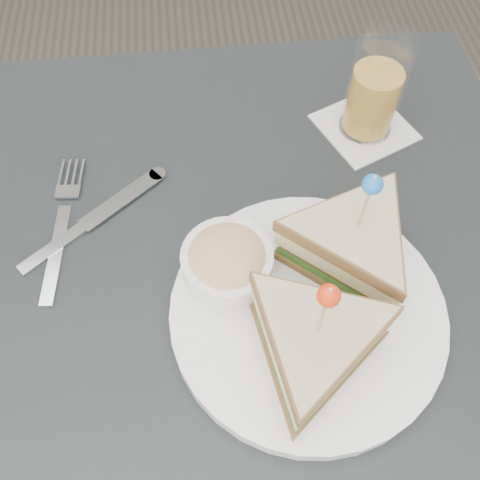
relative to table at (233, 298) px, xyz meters
The scene contains 6 objects.
ground_plane 0.67m from the table, ahead, with size 3.50×3.50×0.00m, color #3F3833.
table is the anchor object (origin of this frame).
plate_meal 0.16m from the table, 37.56° to the right, with size 0.35×0.35×0.18m.
cutlery_fork 0.24m from the table, 155.66° to the left, with size 0.04×0.21×0.01m.
cutlery_knife 0.21m from the table, 153.69° to the left, with size 0.18×0.15×0.01m.
drink_set 0.32m from the table, 44.93° to the left, with size 0.15×0.15×0.15m.
Camera 1 is at (-0.02, -0.30, 1.31)m, focal length 40.00 mm.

